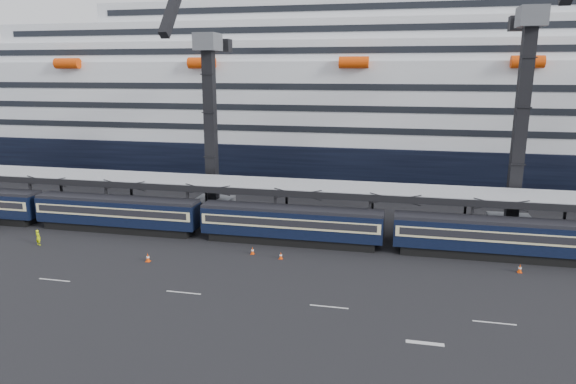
% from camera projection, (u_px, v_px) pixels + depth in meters
% --- Properties ---
extents(ground, '(260.00, 260.00, 0.00)m').
position_uv_depth(ground, '(359.00, 288.00, 42.80)').
color(ground, black).
rests_on(ground, ground).
extents(lane_markings, '(111.00, 4.27, 0.02)m').
position_uv_depth(lane_markings, '(470.00, 328.00, 36.12)').
color(lane_markings, beige).
rests_on(lane_markings, ground).
extents(train, '(133.05, 3.00, 4.05)m').
position_uv_depth(train, '(323.00, 225.00, 52.78)').
color(train, black).
rests_on(train, ground).
extents(canopy, '(130.00, 6.25, 5.53)m').
position_uv_depth(canopy, '(372.00, 190.00, 54.90)').
color(canopy, '#929499').
rests_on(canopy, ground).
extents(cruise_ship, '(214.09, 28.84, 34.00)m').
position_uv_depth(cruise_ship, '(379.00, 104.00, 83.89)').
color(cruise_ship, black).
rests_on(cruise_ship, ground).
extents(crane_dark_near, '(4.50, 17.75, 35.08)m').
position_uv_depth(crane_dark_near, '(209.00, 120.00, 61.92)').
color(crane_dark_near, '#52555A').
rests_on(crane_dark_near, ground).
extents(crane_dark_mid, '(4.50, 18.24, 39.64)m').
position_uv_depth(crane_dark_mid, '(523.00, 114.00, 53.29)').
color(crane_dark_mid, '#52555A').
rests_on(crane_dark_mid, ground).
extents(worker, '(0.68, 0.52, 1.65)m').
position_uv_depth(worker, '(38.00, 237.00, 53.22)').
color(worker, '#CCE30B').
rests_on(worker, ground).
extents(traffic_cone_b, '(0.43, 0.43, 0.85)m').
position_uv_depth(traffic_cone_b, '(148.00, 257.00, 48.69)').
color(traffic_cone_b, '#E34107').
rests_on(traffic_cone_b, ground).
extents(traffic_cone_c, '(0.36, 0.36, 0.71)m').
position_uv_depth(traffic_cone_c, '(281.00, 255.00, 49.41)').
color(traffic_cone_c, '#E34107').
rests_on(traffic_cone_c, ground).
extents(traffic_cone_d, '(0.38, 0.38, 0.76)m').
position_uv_depth(traffic_cone_d, '(252.00, 251.00, 50.68)').
color(traffic_cone_d, '#E34107').
rests_on(traffic_cone_d, ground).
extents(traffic_cone_e, '(0.40, 0.40, 0.80)m').
position_uv_depth(traffic_cone_e, '(520.00, 268.00, 46.06)').
color(traffic_cone_e, '#E34107').
rests_on(traffic_cone_e, ground).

